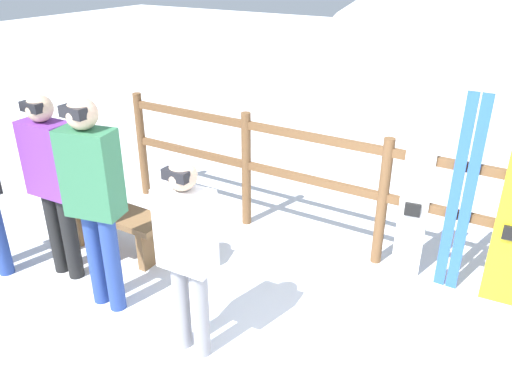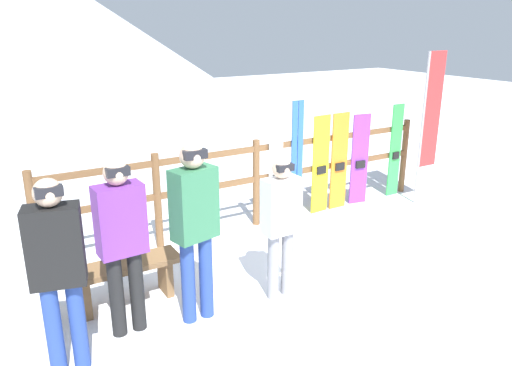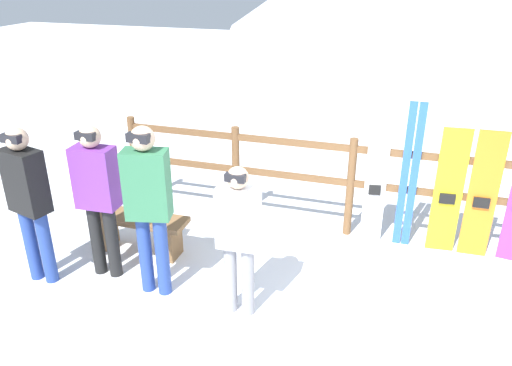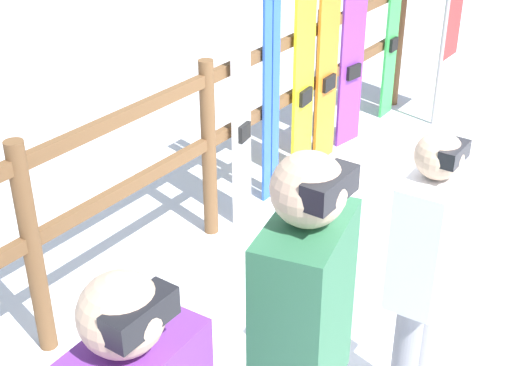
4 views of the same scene
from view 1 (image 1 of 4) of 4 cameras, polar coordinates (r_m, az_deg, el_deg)
name	(u,v)px [view 1 (image 1 of 4)]	position (r m, az deg, el deg)	size (l,w,h in m)	color
fence	(384,191)	(4.70, 14.38, -0.92)	(6.02, 0.10, 1.27)	brown
bench	(116,222)	(5.09, -15.73, -4.29)	(1.15, 0.36, 0.47)	brown
person_white	(187,248)	(3.48, -7.91, -7.33)	(0.40, 0.23, 1.54)	gray
person_purple	(52,176)	(4.62, -22.29, 0.74)	(0.44, 0.26, 1.70)	black
person_plaid_green	(94,192)	(4.03, -18.08, -0.99)	(0.47, 0.32, 1.81)	navy
snowboard_white	(414,201)	(4.58, 17.65, -2.01)	(0.25, 0.08, 1.52)	white
ski_pair_blue	(461,197)	(4.48, 22.42, -1.52)	(0.20, 0.02, 1.78)	blue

